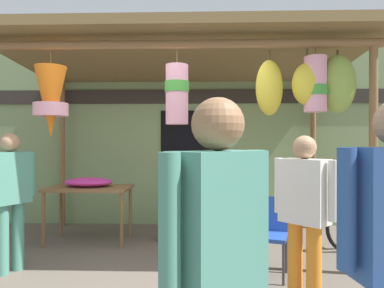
{
  "coord_description": "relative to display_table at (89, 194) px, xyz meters",
  "views": [
    {
      "loc": [
        0.54,
        -3.83,
        1.46
      ],
      "look_at": [
        0.38,
        1.24,
        1.42
      ],
      "focal_mm": 32.9,
      "sensor_mm": 36.0,
      "label": 1
    }
  ],
  "objects": [
    {
      "name": "customer_foreground",
      "position": [
        2.54,
        -1.95,
        0.18
      ],
      "size": [
        0.45,
        0.44,
        1.51
      ],
      "color": "orange",
      "rests_on": "ground_plane"
    },
    {
      "name": "wicker_basket_by_table",
      "position": [
        1.19,
        0.09,
        -0.56
      ],
      "size": [
        0.42,
        0.42,
        0.28
      ],
      "primitive_type": "cylinder",
      "color": "brown",
      "rests_on": "ground_plane"
    },
    {
      "name": "passerby_at_right",
      "position": [
        1.72,
        -3.59,
        0.27
      ],
      "size": [
        0.45,
        0.44,
        1.64
      ],
      "color": "silver",
      "rests_on": "ground_plane"
    },
    {
      "name": "parked_bicycle",
      "position": [
        4.11,
        -0.23,
        -0.35
      ],
      "size": [
        1.72,
        0.52,
        0.92
      ],
      "color": "black",
      "rests_on": "ground_plane"
    },
    {
      "name": "folding_chair",
      "position": [
        2.38,
        -1.18,
        -0.2
      ],
      "size": [
        0.5,
        0.5,
        0.84
      ],
      "color": "#2347A8",
      "rests_on": "ground_plane"
    },
    {
      "name": "vendor_in_orange",
      "position": [
        -0.49,
        -1.21,
        0.21
      ],
      "size": [
        0.39,
        0.53,
        1.55
      ],
      "color": "#4C8E7A",
      "rests_on": "ground_plane"
    },
    {
      "name": "market_stall_canopy",
      "position": [
        1.44,
        -0.3,
        1.77
      ],
      "size": [
        4.79,
        2.6,
        2.81
      ],
      "color": "brown",
      "rests_on": "ground_plane"
    },
    {
      "name": "shop_facade",
      "position": [
        1.12,
        1.23,
        1.11
      ],
      "size": [
        12.71,
        0.29,
        3.62
      ],
      "color": "#7A9360",
      "rests_on": "ground_plane"
    },
    {
      "name": "ground_plane",
      "position": [
        1.12,
        -1.22,
        -0.7
      ],
      "size": [
        30.0,
        30.0,
        0.0
      ],
      "primitive_type": "plane",
      "color": "#60564C"
    },
    {
      "name": "display_table",
      "position": [
        0.0,
        0.0,
        0.0
      ],
      "size": [
        1.19,
        0.68,
        0.8
      ],
      "color": "brown",
      "rests_on": "ground_plane"
    },
    {
      "name": "flower_heap_on_table",
      "position": [
        -0.01,
        0.03,
        0.16
      ],
      "size": [
        0.69,
        0.49,
        0.13
      ],
      "color": "#D13399",
      "rests_on": "display_table"
    }
  ]
}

